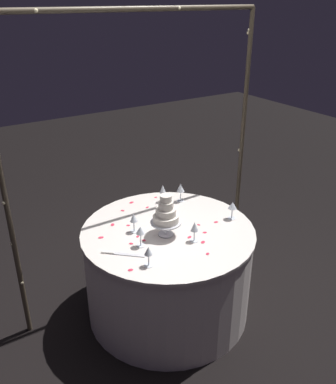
{
  "coord_description": "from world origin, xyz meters",
  "views": [
    {
      "loc": [
        -1.39,
        -2.18,
        2.27
      ],
      "look_at": [
        0.0,
        0.0,
        1.04
      ],
      "focal_mm": 38.55,
      "sensor_mm": 36.0,
      "label": 1
    }
  ],
  "objects": [
    {
      "name": "ground_plane",
      "position": [
        0.0,
        0.0,
        0.0
      ],
      "size": [
        12.0,
        12.0,
        0.0
      ],
      "primitive_type": "plane",
      "color": "black"
    },
    {
      "name": "decorative_arch",
      "position": [
        -0.0,
        0.37,
        1.44
      ],
      "size": [
        2.05,
        0.06,
        2.21
      ],
      "color": "#473D2D",
      "rests_on": "ground"
    },
    {
      "name": "main_table",
      "position": [
        0.0,
        0.0,
        0.37
      ],
      "size": [
        1.27,
        1.27,
        0.73
      ],
      "color": "silver",
      "rests_on": "ground"
    },
    {
      "name": "tiered_cake",
      "position": [
        -0.05,
        -0.05,
        0.9
      ],
      "size": [
        0.22,
        0.22,
        0.31
      ],
      "color": "silver",
      "rests_on": "main_table"
    },
    {
      "name": "wine_glass_0",
      "position": [
        0.21,
        0.4,
        0.84
      ],
      "size": [
        0.06,
        0.06,
        0.15
      ],
      "color": "silver",
      "rests_on": "main_table"
    },
    {
      "name": "wine_glass_1",
      "position": [
        -0.34,
        -0.31,
        0.83
      ],
      "size": [
        0.06,
        0.06,
        0.14
      ],
      "color": "silver",
      "rests_on": "main_table"
    },
    {
      "name": "wine_glass_2",
      "position": [
        0.5,
        -0.12,
        0.84
      ],
      "size": [
        0.07,
        0.07,
        0.14
      ],
      "color": "silver",
      "rests_on": "main_table"
    },
    {
      "name": "wine_glass_3",
      "position": [
        0.34,
        0.34,
        0.85
      ],
      "size": [
        0.06,
        0.06,
        0.16
      ],
      "color": "silver",
      "rests_on": "main_table"
    },
    {
      "name": "wine_glass_4",
      "position": [
        -0.22,
        0.11,
        0.84
      ],
      "size": [
        0.06,
        0.06,
        0.15
      ],
      "color": "silver",
      "rests_on": "main_table"
    },
    {
      "name": "wine_glass_5",
      "position": [
        0.07,
        -0.23,
        0.84
      ],
      "size": [
        0.06,
        0.06,
        0.15
      ],
      "color": "silver",
      "rests_on": "main_table"
    },
    {
      "name": "wine_glass_6",
      "position": [
        -0.27,
        -0.08,
        0.85
      ],
      "size": [
        0.06,
        0.06,
        0.15
      ],
      "color": "silver",
      "rests_on": "main_table"
    },
    {
      "name": "cake_knife",
      "position": [
        -0.44,
        -0.1,
        0.74
      ],
      "size": [
        0.23,
        0.21,
        0.01
      ],
      "color": "silver",
      "rests_on": "main_table"
    },
    {
      "name": "rose_petal_0",
      "position": [
        0.11,
        -0.27,
        0.74
      ],
      "size": [
        0.04,
        0.04,
        0.0
      ],
      "primitive_type": "ellipsoid",
      "rotation": [
        0.0,
        0.0,
        0.45
      ],
      "color": "#E02D47",
      "rests_on": "main_table"
    },
    {
      "name": "rose_petal_1",
      "position": [
        -0.22,
        0.21,
        0.74
      ],
      "size": [
        0.04,
        0.03,
        0.0
      ],
      "primitive_type": "ellipsoid",
      "rotation": [
        0.0,
        0.0,
        5.75
      ],
      "color": "#E02D47",
      "rests_on": "main_table"
    },
    {
      "name": "rose_petal_2",
      "position": [
        -0.46,
        -0.29,
        0.74
      ],
      "size": [
        0.04,
        0.03,
        0.0
      ],
      "primitive_type": "ellipsoid",
      "rotation": [
        0.0,
        0.0,
        6.03
      ],
      "color": "#E02D47",
      "rests_on": "main_table"
    },
    {
      "name": "rose_petal_3",
      "position": [
        0.07,
        -0.17,
        0.74
      ],
      "size": [
        0.04,
        0.03,
        0.0
      ],
      "primitive_type": "ellipsoid",
      "rotation": [
        0.0,
        0.0,
        0.35
      ],
      "color": "#E02D47",
      "rests_on": "main_table"
    },
    {
      "name": "rose_petal_4",
      "position": [
        0.04,
        0.09,
        0.74
      ],
      "size": [
        0.04,
        0.04,
        0.0
      ],
      "primitive_type": "ellipsoid",
      "rotation": [
        0.0,
        0.0,
        3.79
      ],
      "color": "#E02D47",
      "rests_on": "main_table"
    },
    {
      "name": "rose_petal_5",
      "position": [
        0.17,
        0.3,
        0.74
      ],
      "size": [
        0.05,
        0.04,
        0.0
      ],
      "primitive_type": "ellipsoid",
      "rotation": [
        0.0,
        0.0,
        0.47
      ],
      "color": "#E02D47",
      "rests_on": "main_table"
    },
    {
      "name": "rose_petal_6",
      "position": [
        0.2,
        -0.18,
        0.74
      ],
      "size": [
        0.04,
        0.03,
        0.0
      ],
      "primitive_type": "ellipsoid",
      "rotation": [
        0.0,
        0.0,
        5.84
      ],
      "color": "#E02D47",
      "rests_on": "main_table"
    },
    {
      "name": "rose_petal_7",
      "position": [
        0.05,
        -0.41,
        0.74
      ],
      "size": [
        0.04,
        0.03,
        0.0
      ],
      "primitive_type": "ellipsoid",
      "rotation": [
        0.0,
        0.0,
        0.44
      ],
      "color": "#E02D47",
      "rests_on": "main_table"
    },
    {
      "name": "rose_petal_8",
      "position": [
        0.23,
        -0.07,
        0.74
      ],
      "size": [
        0.03,
        0.03,
        0.0
      ],
      "primitive_type": "ellipsoid",
      "rotation": [
        0.0,
        0.0,
        5.25
      ],
      "color": "#E02D47",
      "rests_on": "main_table"
    },
    {
      "name": "rose_petal_9",
      "position": [
        -0.23,
        0.03,
        0.74
      ],
      "size": [
        0.03,
        0.03,
        0.0
      ],
      "primitive_type": "ellipsoid",
      "rotation": [
        0.0,
        0.0,
        0.72
      ],
      "color": "#E02D47",
      "rests_on": "main_table"
    },
    {
      "name": "rose_petal_10",
      "position": [
        0.2,
        0.5,
        0.74
      ],
      "size": [
        0.03,
        0.02,
        0.0
      ],
      "primitive_type": "ellipsoid",
      "rotation": [
        0.0,
        0.0,
        6.13
      ],
      "color": "#E02D47",
      "rests_on": "main_table"
    },
    {
      "name": "rose_petal_11",
      "position": [
        -0.15,
        0.44,
        0.74
      ],
      "size": [
        0.04,
        0.04,
        0.0
      ],
      "primitive_type": "ellipsoid",
      "rotation": [
        0.0,
        0.0,
        2.23
      ],
      "color": "#E02D47",
      "rests_on": "main_table"
    },
    {
      "name": "rose_petal_12",
      "position": [
        -0.46,
        0.16,
        0.74
      ],
      "size": [
        0.05,
        0.04,
        0.0
      ],
      "primitive_type": "ellipsoid",
      "rotation": [
        0.0,
        0.0,
        5.97
      ],
      "color": "#E02D47",
      "rests_on": "main_table"
    },
    {
      "name": "rose_petal_13",
      "position": [
        -0.22,
        -0.03,
        0.74
      ],
      "size": [
        0.03,
        0.04,
        0.0
      ],
      "primitive_type": "ellipsoid",
      "rotation": [
        0.0,
        0.0,
        2.0
      ],
      "color": "#E02D47",
      "rests_on": "main_table"
    },
    {
      "name": "rose_petal_14",
      "position": [
        -0.31,
        0.28,
        0.74
      ],
      "size": [
        0.05,
        0.05,
        0.0
      ],
      "primitive_type": "ellipsoid",
      "rotation": [
        0.0,
        0.0,
        4.08
      ],
      "color": "#E02D47",
      "rests_on": "main_table"
    },
    {
      "name": "rose_petal_15",
      "position": [
        0.36,
        -0.1,
        0.74
      ],
      "size": [
        0.04,
        0.03,
        0.0
      ],
      "primitive_type": "ellipsoid",
      "rotation": [
        0.0,
        0.0,
        6.06
      ],
      "color": "#E02D47",
      "rests_on": "main_table"
    },
    {
      "name": "rose_petal_16",
      "position": [
        -0.32,
        -0.02,
        0.74
      ],
      "size": [
        0.04,
        0.04,
        0.0
      ],
      "primitive_type": "ellipsoid",
      "rotation": [
        0.0,
        0.0,
        5.39
      ],
      "color": "#E02D47",
      "rests_on": "main_table"
    },
    {
      "name": "rose_petal_17",
      "position": [
        0.05,
        0.38,
        0.74
      ],
      "size": [
        0.04,
        0.03,
        0.0
      ],
      "primitive_type": "ellipsoid",
      "rotation": [
        0.0,
        0.0,
        3.51
      ],
      "color": "#E02D47",
      "rests_on": "main_table"
    },
    {
      "name": "rose_petal_18",
      "position": [
        0.08,
        -0.17,
        0.74
      ],
      "size": [
        0.03,
        0.03,
        0.0
      ],
      "primitive_type": "ellipsoid",
      "rotation": [
        0.0,
        0.0,
        0.96
      ],
      "color": "#E02D47",
      "rests_on": "main_table"
    },
    {
      "name": "rose_petal_19",
      "position": [
        -0.02,
        0.53,
        0.74
      ],
      "size": [
        0.04,
        0.03,
        0.0
      ],
      "primitive_type": "ellipsoid",
      "rotation": [
        0.0,
        0.0,
        0.15
      ],
      "color": "#E02D47",
      "rests_on": "main_table"
    },
    {
      "name": "rose_petal_20",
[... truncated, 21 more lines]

